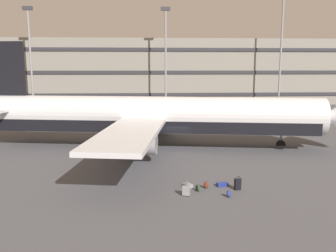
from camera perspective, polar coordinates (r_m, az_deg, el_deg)
ground_plane at (r=35.50m, az=1.27°, el=-3.89°), size 600.00×600.00×0.00m
terminal_structure at (r=84.36m, az=-1.48°, el=8.86°), size 176.61×19.42×14.18m
airliner at (r=36.46m, az=-2.58°, el=1.60°), size 39.86×32.37×10.92m
light_mast_left at (r=71.88m, az=-21.55°, el=11.38°), size 1.80×0.50×19.24m
light_mast_center_left at (r=68.56m, az=-0.39°, el=12.21°), size 1.80×0.50×19.36m
light_mast_center_right at (r=73.40m, az=18.00°, el=13.07°), size 1.80×0.50×23.05m
suitcase_navy at (r=24.79m, az=3.27°, el=-9.67°), size 0.69×0.77×0.25m
suitcase_upright at (r=23.15m, az=2.98°, el=-10.49°), size 0.53×0.38×0.82m
suitcase_silver at (r=24.64m, az=11.28°, el=-9.21°), size 0.49×0.34×0.98m
suitcase_teal at (r=25.24m, az=8.81°, el=-9.39°), size 0.83×0.52×0.26m
backpack_small at (r=24.08m, az=4.92°, el=-10.06°), size 0.37×0.42×0.49m
backpack_scuffed at (r=24.64m, az=6.23°, el=-9.58°), size 0.35×0.25×0.52m
backpack_black at (r=23.26m, az=9.89°, el=-10.89°), size 0.37×0.30×0.50m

